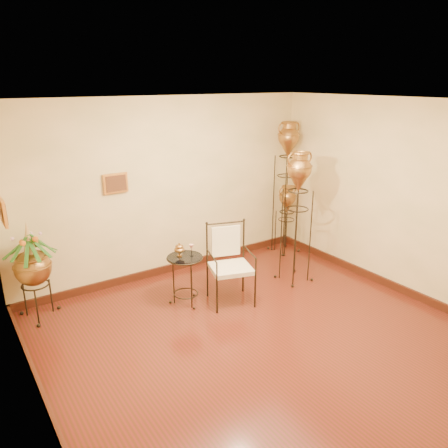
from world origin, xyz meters
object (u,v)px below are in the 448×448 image
amphora_mid (297,217)px  planter_urn (32,264)px  side_table (185,279)px  amphora_tall (286,187)px  armchair (231,265)px

amphora_mid → planter_urn: (-3.61, 1.03, -0.27)m
planter_urn → side_table: bearing=-22.5°
amphora_tall → planter_urn: 4.32m
amphora_mid → amphora_tall: bearing=56.1°
armchair → side_table: 0.67m
amphora_tall → armchair: size_ratio=2.10×
amphora_tall → planter_urn: (-4.30, -0.00, -0.44)m
side_table → armchair: bearing=-30.4°
amphora_tall → amphora_mid: amphora_tall is taller
amphora_mid → planter_urn: 3.76m
amphora_mid → side_table: 1.93m
amphora_mid → side_table: (-1.80, 0.27, -0.67)m
planter_urn → side_table: size_ratio=1.53×
amphora_tall → armchair: amphora_tall is taller
amphora_tall → planter_urn: size_ratio=1.73×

